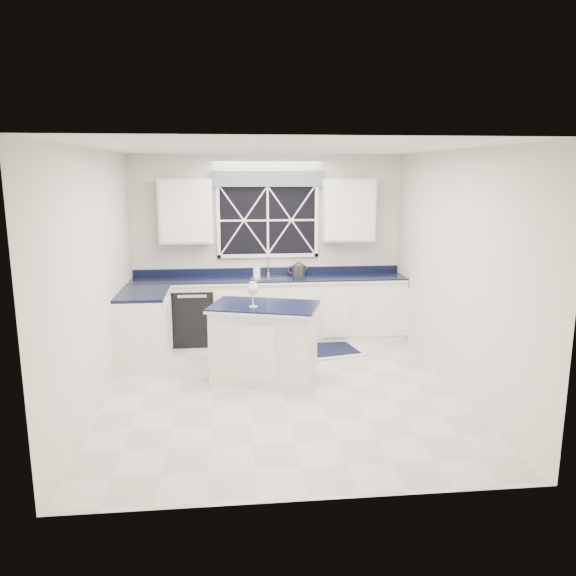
{
  "coord_description": "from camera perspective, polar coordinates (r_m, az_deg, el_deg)",
  "views": [
    {
      "loc": [
        -0.56,
        -6.06,
        2.47
      ],
      "look_at": [
        0.11,
        0.4,
        1.1
      ],
      "focal_mm": 35.0,
      "sensor_mm": 36.0,
      "label": 1
    }
  ],
  "objects": [
    {
      "name": "ground",
      "position": [
        6.57,
        -0.62,
        -10.21
      ],
      "size": [
        4.5,
        4.5,
        0.0
      ],
      "primitive_type": "plane",
      "color": "beige",
      "rests_on": "ground"
    },
    {
      "name": "wine_glass",
      "position": [
        6.47,
        -3.58,
        -0.19
      ],
      "size": [
        0.12,
        0.12,
        0.29
      ],
      "color": "silver",
      "rests_on": "island"
    },
    {
      "name": "soap_bottle",
      "position": [
        8.25,
        -3.23,
        1.87
      ],
      "size": [
        0.1,
        0.1,
        0.2
      ],
      "primitive_type": "imported",
      "rotation": [
        0.0,
        0.0,
        0.13
      ],
      "color": "silver",
      "rests_on": "countertop"
    },
    {
      "name": "faucet",
      "position": [
        8.34,
        -2.01,
        2.39
      ],
      "size": [
        0.05,
        0.2,
        0.3
      ],
      "color": "#B9B9BC",
      "rests_on": "countertop"
    },
    {
      "name": "rug",
      "position": [
        7.88,
        2.01,
        -6.33
      ],
      "size": [
        1.62,
        1.18,
        0.02
      ],
      "rotation": [
        0.0,
        0.0,
        0.21
      ],
      "color": "beige",
      "rests_on": "ground"
    },
    {
      "name": "dishwasher",
      "position": [
        8.29,
        -9.49,
        -2.69
      ],
      "size": [
        0.6,
        0.58,
        0.82
      ],
      "primitive_type": "cube",
      "color": "black",
      "rests_on": "ground"
    },
    {
      "name": "island",
      "position": [
        6.73,
        -2.41,
        -5.49
      ],
      "size": [
        1.4,
        1.07,
        0.92
      ],
      "rotation": [
        0.0,
        0.0,
        -0.3
      ],
      "color": "white",
      "rests_on": "ground"
    },
    {
      "name": "upper_cabinets",
      "position": [
        8.18,
        -2.02,
        7.86
      ],
      "size": [
        3.1,
        0.34,
        0.9
      ],
      "color": "white",
      "rests_on": "ground"
    },
    {
      "name": "countertop",
      "position": [
        8.18,
        -1.9,
        0.93
      ],
      "size": [
        3.98,
        0.64,
        0.04
      ],
      "primitive_type": "cube",
      "color": "black",
      "rests_on": "base_cabinets"
    },
    {
      "name": "kettle",
      "position": [
        8.29,
        1.09,
        1.96
      ],
      "size": [
        0.32,
        0.23,
        0.23
      ],
      "rotation": [
        0.0,
        0.0,
        -0.19
      ],
      "color": "#303033",
      "rests_on": "countertop"
    },
    {
      "name": "base_cabinets",
      "position": [
        8.11,
        -4.13,
        -2.6
      ],
      "size": [
        3.99,
        1.6,
        0.9
      ],
      "color": "white",
      "rests_on": "ground"
    },
    {
      "name": "window",
      "position": [
        8.31,
        -2.07,
        7.44
      ],
      "size": [
        1.65,
        0.09,
        1.26
      ],
      "color": "black",
      "rests_on": "ground"
    },
    {
      "name": "back_wall",
      "position": [
        8.41,
        -2.07,
        4.2
      ],
      "size": [
        4.0,
        0.1,
        2.7
      ],
      "primitive_type": "cube",
      "color": "beige",
      "rests_on": "ground"
    }
  ]
}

